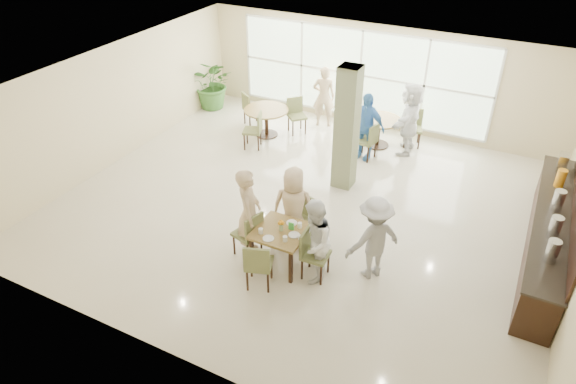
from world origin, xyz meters
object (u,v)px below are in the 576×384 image
at_px(main_table, 281,235).
at_px(potted_plant, 213,83).
at_px(adult_b, 409,118).
at_px(teen_far, 294,207).
at_px(teen_standing, 374,238).
at_px(round_table_right, 379,125).
at_px(teen_left, 249,213).
at_px(teen_right, 313,242).
at_px(adult_a, 365,126).
at_px(adult_standing, 324,96).
at_px(buffet_counter, 550,233).
at_px(round_table_left, 266,115).

bearing_deg(main_table, potted_plant, 133.27).
bearing_deg(potted_plant, adult_b, -1.12).
distance_m(main_table, adult_b, 5.37).
xyz_separation_m(teen_far, teen_standing, (1.65, -0.20, -0.02)).
xyz_separation_m(potted_plant, adult_b, (5.90, -0.12, 0.16)).
xyz_separation_m(main_table, round_table_right, (0.06, 5.29, -0.08)).
distance_m(teen_left, teen_right, 1.34).
xyz_separation_m(round_table_right, adult_a, (-0.11, -0.77, 0.28)).
distance_m(main_table, potted_plant, 7.44).
bearing_deg(teen_left, teen_standing, -102.56).
bearing_deg(adult_standing, buffet_counter, 132.23).
xyz_separation_m(main_table, adult_a, (-0.06, 4.52, 0.20)).
height_order(round_table_left, round_table_right, same).
bearing_deg(potted_plant, main_table, -46.73).
distance_m(main_table, round_table_right, 5.29).
bearing_deg(adult_a, round_table_left, -172.54).
bearing_deg(teen_standing, main_table, -33.80).
distance_m(teen_far, teen_right, 1.07).
distance_m(potted_plant, adult_a, 5.12).
height_order(main_table, teen_standing, teen_standing).
bearing_deg(adult_standing, main_table, 88.10).
bearing_deg(main_table, adult_a, 90.70).
bearing_deg(round_table_left, teen_right, -52.91).
relative_size(teen_left, adult_b, 0.98).
xyz_separation_m(round_table_left, teen_standing, (4.37, -4.05, 0.21)).
bearing_deg(round_table_left, adult_standing, 48.89).
bearing_deg(teen_far, teen_right, 118.29).
height_order(round_table_right, potted_plant, potted_plant).
relative_size(round_table_left, teen_standing, 0.74).
height_order(potted_plant, teen_left, teen_left).
height_order(teen_right, adult_a, adult_a).
xyz_separation_m(teen_right, adult_b, (0.14, 5.39, 0.12)).
xyz_separation_m(potted_plant, teen_far, (5.01, -4.75, 0.06)).
bearing_deg(round_table_left, adult_b, 12.31).
bearing_deg(buffet_counter, teen_standing, -144.62).
relative_size(round_table_left, teen_left, 0.66).
bearing_deg(buffet_counter, round_table_left, 163.40).
height_order(main_table, round_table_left, same).
bearing_deg(round_table_right, teen_right, -83.51).
relative_size(round_table_right, buffet_counter, 0.24).
xyz_separation_m(teen_right, adult_a, (-0.73, 4.61, 0.05)).
bearing_deg(adult_a, teen_right, -73.76).
height_order(round_table_left, adult_standing, adult_standing).
xyz_separation_m(round_table_right, teen_far, (-0.14, -4.63, 0.24)).
distance_m(teen_left, teen_standing, 2.27).
relative_size(main_table, round_table_left, 0.78).
distance_m(teen_right, adult_standing, 6.33).
xyz_separation_m(teen_left, teen_right, (1.33, -0.10, -0.10)).
relative_size(potted_plant, teen_standing, 0.95).
relative_size(main_table, teen_far, 0.56).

